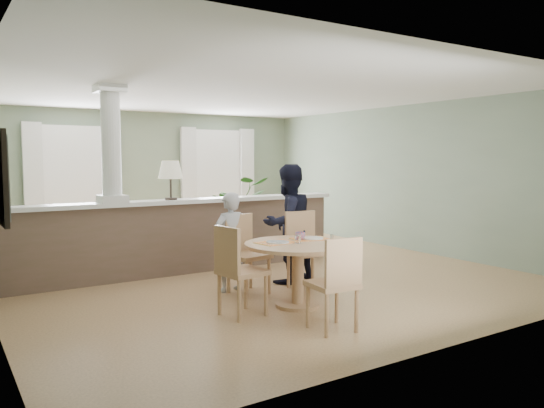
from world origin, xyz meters
TOP-DOWN VIEW (x-y plane):
  - ground at (0.00, 0.00)m, footprint 8.00×8.00m
  - room_shell at (-0.03, 0.63)m, footprint 7.02×8.02m
  - pony_wall at (-0.99, 0.20)m, footprint 5.32×0.38m
  - sofa at (0.19, 1.69)m, footprint 3.04×1.36m
  - houseplant at (0.91, 1.85)m, footprint 1.27×1.11m
  - dining_table at (-0.45, -2.16)m, footprint 1.23×1.23m
  - chair_far_boy at (-0.65, -1.27)m, footprint 0.52×0.52m
  - chair_far_man at (0.12, -1.52)m, footprint 0.51×0.51m
  - chair_near at (-0.67, -3.12)m, footprint 0.47×0.47m
  - chair_side at (-1.25, -2.14)m, footprint 0.50×0.50m
  - child_person at (-0.79, -1.12)m, footprint 0.50×0.37m
  - man_person at (0.12, -1.12)m, footprint 0.86×0.71m

SIDE VIEW (x-z plane):
  - ground at x=0.00m, z-range 0.00..0.00m
  - sofa at x=0.19m, z-range 0.00..0.87m
  - chair_near at x=-0.67m, z-range 0.05..1.00m
  - chair_side at x=-1.25m, z-range 0.05..1.05m
  - chair_far_boy at x=-0.65m, z-range 0.05..1.05m
  - chair_far_man at x=0.12m, z-range 0.05..1.07m
  - dining_table at x=-0.45m, z-range 0.17..1.01m
  - child_person at x=-0.79m, z-range 0.00..1.28m
  - houseplant at x=0.91m, z-range 0.00..1.37m
  - pony_wall at x=-0.99m, z-range -0.64..2.06m
  - man_person at x=0.12m, z-range 0.00..1.64m
  - room_shell at x=-0.03m, z-range 0.46..3.17m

